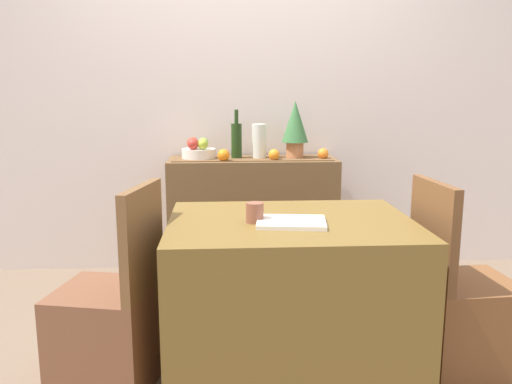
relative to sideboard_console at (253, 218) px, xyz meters
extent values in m
cube|color=#786451|center=(-0.07, -0.92, -0.42)|extent=(6.40, 6.40, 0.02)
cube|color=silver|center=(-0.07, 0.26, 0.94)|extent=(6.40, 0.06, 2.70)
cube|color=brown|center=(0.00, 0.00, 0.00)|extent=(1.13, 0.42, 0.83)
cube|color=brown|center=(0.00, 0.00, 0.42)|extent=(1.06, 0.32, 0.01)
cylinder|color=white|center=(-0.36, 0.00, 0.45)|extent=(0.22, 0.22, 0.06)
sphere|color=#83B342|center=(-0.33, 0.04, 0.52)|extent=(0.07, 0.07, 0.07)
sphere|color=#9BB333|center=(-0.33, -0.05, 0.52)|extent=(0.07, 0.07, 0.07)
sphere|color=#B93D28|center=(-0.40, 0.03, 0.52)|extent=(0.08, 0.08, 0.08)
sphere|color=#BD342B|center=(-0.40, -0.06, 0.52)|extent=(0.07, 0.07, 0.07)
cylinder|color=#203915|center=(-0.11, 0.00, 0.53)|extent=(0.07, 0.07, 0.24)
cylinder|color=#203915|center=(-0.11, 0.00, 0.70)|extent=(0.03, 0.03, 0.09)
cylinder|color=silver|center=(0.04, 0.00, 0.53)|extent=(0.10, 0.10, 0.23)
cylinder|color=#BE794E|center=(0.29, 0.00, 0.47)|extent=(0.12, 0.12, 0.11)
cone|color=#3B723F|center=(0.29, 0.00, 0.66)|extent=(0.18, 0.18, 0.27)
sphere|color=orange|center=(-0.19, -0.12, 0.45)|extent=(0.08, 0.08, 0.08)
sphere|color=orange|center=(0.47, -0.05, 0.45)|extent=(0.07, 0.07, 0.07)
sphere|color=orange|center=(0.14, -0.09, 0.45)|extent=(0.07, 0.07, 0.07)
cube|color=brown|center=(0.09, -1.37, -0.04)|extent=(1.04, 0.79, 0.74)
cube|color=white|center=(0.08, -1.45, 0.33)|extent=(0.30, 0.24, 0.02)
cylinder|color=brown|center=(-0.07, -1.41, 0.37)|extent=(0.07, 0.07, 0.08)
cube|color=brown|center=(-0.71, -1.37, -0.19)|extent=(0.48, 0.48, 0.45)
cube|color=brown|center=(-0.54, -1.41, 0.26)|extent=(0.12, 0.40, 0.45)
cube|color=brown|center=(0.88, -1.37, -0.19)|extent=(0.42, 0.42, 0.45)
cube|color=brown|center=(0.70, -1.38, 0.26)|extent=(0.06, 0.40, 0.45)
camera|label=1|loc=(-0.20, -3.54, 0.87)|focal=37.15mm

